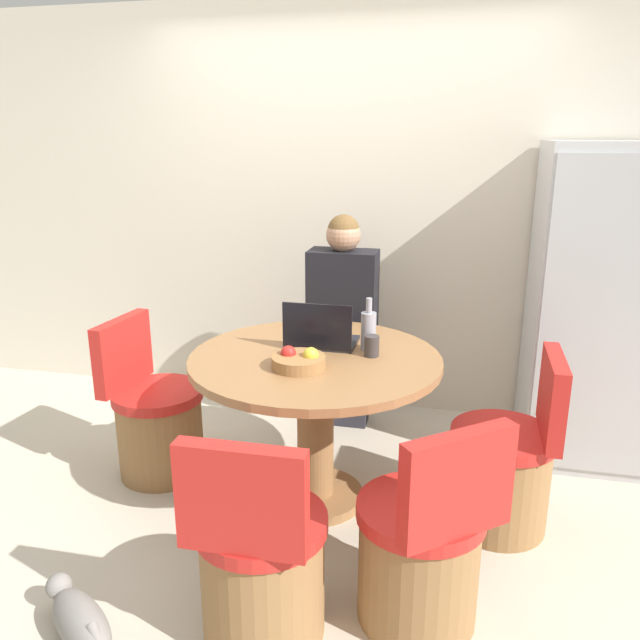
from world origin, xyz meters
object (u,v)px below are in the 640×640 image
at_px(chair_near_camera, 261,567).
at_px(chair_right_side, 505,470).
at_px(laptop, 321,337).
at_px(chair_near_right_corner, 422,554).
at_px(fruit_bowl, 299,360).
at_px(refrigerator, 602,306).
at_px(dining_table, 315,395).
at_px(bottle, 368,330).
at_px(person_seated, 344,316).
at_px(chair_left_side, 157,423).
at_px(cat, 80,620).

height_order(chair_near_camera, chair_right_side, same).
relative_size(chair_right_side, laptop, 2.53).
relative_size(chair_near_right_corner, fruit_bowl, 3.52).
distance_m(chair_near_right_corner, fruit_bowl, 0.97).
distance_m(refrigerator, chair_near_camera, 2.35).
bearing_deg(chair_right_side, refrigerator, 149.89).
xyz_separation_m(dining_table, chair_near_right_corner, (0.58, -0.70, -0.29)).
relative_size(refrigerator, chair_right_side, 2.04).
xyz_separation_m(laptop, bottle, (0.24, 0.00, 0.05)).
relative_size(person_seated, bottle, 5.20).
bearing_deg(chair_right_side, chair_near_camera, -44.42).
relative_size(chair_near_right_corner, bottle, 3.32).
distance_m(chair_left_side, laptop, 1.05).
distance_m(chair_near_right_corner, laptop, 1.16).
relative_size(refrigerator, chair_left_side, 2.04).
relative_size(chair_left_side, fruit_bowl, 3.52).
distance_m(chair_near_right_corner, cat, 1.28).
height_order(chair_near_right_corner, chair_left_side, same).
xyz_separation_m(dining_table, fruit_bowl, (-0.04, -0.16, 0.24)).
xyz_separation_m(person_seated, laptop, (0.01, -0.68, 0.09)).
relative_size(person_seated, cat, 3.03).
xyz_separation_m(fruit_bowl, cat, (-0.59, -0.93, -0.73)).
relative_size(refrigerator, cat, 3.93).
height_order(bottle, cat, bottle).
distance_m(laptop, fruit_bowl, 0.31).
height_order(chair_right_side, fruit_bowl, fruit_bowl).
height_order(chair_near_right_corner, chair_right_side, same).
distance_m(chair_left_side, person_seated, 1.24).
bearing_deg(chair_near_right_corner, fruit_bowl, -80.67).
distance_m(laptop, bottle, 0.24).
bearing_deg(bottle, fruit_bowl, -130.41).
bearing_deg(person_seated, chair_right_side, 138.29).
bearing_deg(chair_near_right_corner, refrigerator, -157.62).
xyz_separation_m(dining_table, laptop, (-0.01, 0.15, 0.25)).
bearing_deg(fruit_bowl, chair_right_side, 9.70).
bearing_deg(laptop, chair_left_side, 4.52).
xyz_separation_m(dining_table, cat, (-0.62, -1.10, -0.49)).
relative_size(dining_table, chair_near_camera, 1.39).
relative_size(dining_table, laptop, 3.52).
bearing_deg(cat, chair_near_right_corner, -126.80).
bearing_deg(dining_table, fruit_bowl, -102.60).
height_order(dining_table, laptop, laptop).
height_order(person_seated, cat, person_seated).
bearing_deg(bottle, chair_near_camera, -101.43).
xyz_separation_m(person_seated, bottle, (0.25, -0.68, 0.14)).
height_order(refrigerator, person_seated, refrigerator).
relative_size(refrigerator, chair_near_right_corner, 2.04).
distance_m(chair_near_camera, chair_right_side, 1.27).
bearing_deg(bottle, chair_right_side, -12.63).
xyz_separation_m(bottle, cat, (-0.85, -1.24, -0.79)).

